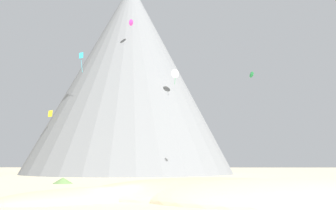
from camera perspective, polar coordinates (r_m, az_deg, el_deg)
ground_plane at (r=31.36m, az=-7.42°, el=-13.71°), size 400.00×400.00×0.00m
dune_foreground_left at (r=36.85m, az=5.78°, el=-12.95°), size 26.21×21.83×3.03m
dune_foreground_right at (r=33.26m, az=-10.86°, el=-13.33°), size 17.67×17.72×1.79m
dune_midground at (r=32.35m, az=19.44°, el=-13.15°), size 26.29×16.69×3.38m
bush_far_left at (r=36.67m, az=7.59°, el=-12.19°), size 2.06×2.06×0.96m
bush_ridge_crest at (r=47.90m, az=-4.93°, el=-11.62°), size 3.55×3.55×0.50m
bush_near_right at (r=53.46m, az=-1.36°, el=-11.32°), size 2.71×2.71×0.51m
bush_far_right at (r=41.96m, az=-3.42°, el=-11.90°), size 2.09×2.09×0.77m
bush_low_patch at (r=56.64m, az=-15.24°, el=-10.69°), size 3.90×3.90×0.86m
rock_massif at (r=105.94m, az=-5.10°, el=3.75°), size 72.12×72.12×53.21m
kite_cyan_high at (r=91.57m, az=-12.67°, el=6.89°), size 1.15×0.73×4.85m
kite_magenta_high at (r=96.30m, az=-5.42°, el=12.01°), size 1.30×1.67×1.57m
kite_yellow_mid at (r=94.84m, az=-16.97°, el=-1.22°), size 1.06×0.70×1.60m
kite_white_mid at (r=89.37m, az=1.02°, el=4.65°), size 1.80×1.44×3.61m
kite_green_mid at (r=91.50m, az=12.17°, el=4.42°), size 1.15×1.52×1.46m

